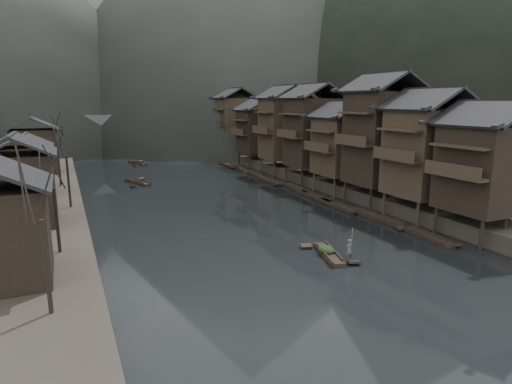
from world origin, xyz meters
TOP-DOWN VIEW (x-y plane):
  - water at (0.00, 0.00)m, footprint 300.00×300.00m
  - right_bank at (35.00, 40.00)m, footprint 40.00×200.00m
  - stilt_houses at (17.28, 19.72)m, footprint 9.00×67.60m
  - left_houses at (-20.50, 20.12)m, footprint 8.10×53.20m
  - bare_trees at (-17.00, 21.21)m, footprint 3.96×73.98m
  - moored_sampans at (12.12, 27.57)m, footprint 2.64×74.42m
  - midriver_boats at (-5.10, 41.58)m, footprint 6.47×27.03m
  - stone_bridge at (-0.00, 72.00)m, footprint 40.00×6.00m
  - hero_sampan at (2.01, -6.43)m, footprint 2.52×5.51m
  - cargo_heap at (1.94, -6.18)m, footprint 1.21×1.58m
  - boatman at (2.56, -8.26)m, footprint 0.65×0.45m
  - bamboo_pole at (2.76, -8.26)m, footprint 1.15×1.63m

SIDE VIEW (x-z plane):
  - water at x=0.00m, z-range 0.00..0.00m
  - midriver_boats at x=-5.10m, z-range -0.02..0.43m
  - hero_sampan at x=2.01m, z-range -0.02..0.42m
  - moored_sampans at x=12.12m, z-range -0.03..0.44m
  - cargo_heap at x=1.94m, z-range 0.44..1.17m
  - right_bank at x=35.00m, z-range 0.00..1.80m
  - boatman at x=2.56m, z-range 0.44..2.14m
  - bamboo_pole at x=2.76m, z-range 2.14..5.59m
  - stone_bridge at x=0.00m, z-range 0.61..9.61m
  - left_houses at x=-20.50m, z-range 1.30..10.02m
  - bare_trees at x=-17.00m, z-range 2.65..10.57m
  - stilt_houses at x=17.28m, z-range 1.03..16.52m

